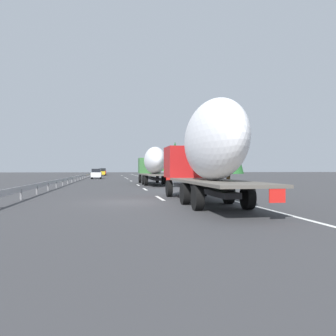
{
  "coord_description": "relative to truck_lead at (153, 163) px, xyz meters",
  "views": [
    {
      "loc": [
        -17.79,
        1.03,
        1.71
      ],
      "look_at": [
        12.21,
        -3.99,
        1.82
      ],
      "focal_mm": 36.21,
      "sensor_mm": 36.0,
      "label": 1
    }
  ],
  "objects": [
    {
      "name": "tree_0",
      "position": [
        -5.4,
        -6.87,
        1.86
      ],
      "size": [
        3.06,
        3.06,
        7.23
      ],
      "color": "#472D19",
      "rests_on": "ground_plane"
    },
    {
      "name": "ground_plane",
      "position": [
        20.09,
        3.6,
        -2.37
      ],
      "size": [
        260.0,
        260.0,
        0.0
      ],
      "primitive_type": "plane",
      "color": "#38383A"
    },
    {
      "name": "guardrail_median",
      "position": [
        23.09,
        9.6,
        -1.79
      ],
      "size": [
        94.0,
        0.1,
        0.76
      ],
      "color": "#9EA0A5",
      "rests_on": "ground_plane"
    },
    {
      "name": "truck_trailing",
      "position": [
        -21.66,
        0.0,
        0.35
      ],
      "size": [
        12.89,
        2.55,
        4.9
      ],
      "color": "#B21919",
      "rests_on": "ground_plane"
    },
    {
      "name": "tree_1",
      "position": [
        48.58,
        -7.7,
        1.3
      ],
      "size": [
        3.71,
        3.71,
        6.11
      ],
      "color": "#472D19",
      "rests_on": "ground_plane"
    },
    {
      "name": "lane_stripe_5",
      "position": [
        28.88,
        1.8,
        -2.36
      ],
      "size": [
        3.2,
        0.2,
        0.01
      ],
      "primitive_type": "cube",
      "color": "white",
      "rests_on": "ground_plane"
    },
    {
      "name": "lane_stripe_8",
      "position": [
        54.0,
        1.8,
        -2.36
      ],
      "size": [
        3.2,
        0.2,
        0.01
      ],
      "primitive_type": "cube",
      "color": "white",
      "rests_on": "ground_plane"
    },
    {
      "name": "lane_stripe_2",
      "position": [
        -1.28,
        1.8,
        -2.36
      ],
      "size": [
        3.2,
        0.2,
        0.01
      ],
      "primitive_type": "cube",
      "color": "white",
      "rests_on": "ground_plane"
    },
    {
      "name": "car_yellow_coupe",
      "position": [
        51.13,
        7.08,
        -1.43
      ],
      "size": [
        4.43,
        1.78,
        1.87
      ],
      "color": "gold",
      "rests_on": "ground_plane"
    },
    {
      "name": "lane_stripe_1",
      "position": [
        -8.93,
        1.8,
        -2.36
      ],
      "size": [
        3.2,
        0.2,
        0.01
      ],
      "primitive_type": "cube",
      "color": "white",
      "rests_on": "ground_plane"
    },
    {
      "name": "edge_line_right",
      "position": [
        25.09,
        -1.9,
        -2.36
      ],
      "size": [
        110.0,
        0.2,
        0.01
      ],
      "primitive_type": "cube",
      "color": "white",
      "rests_on": "ground_plane"
    },
    {
      "name": "tree_2",
      "position": [
        21.08,
        -6.47,
        1.66
      ],
      "size": [
        3.07,
        3.07,
        6.55
      ],
      "color": "#472D19",
      "rests_on": "ground_plane"
    },
    {
      "name": "lane_stripe_3",
      "position": [
        11.77,
        1.8,
        -2.36
      ],
      "size": [
        3.2,
        0.2,
        0.01
      ],
      "primitive_type": "cube",
      "color": "white",
      "rests_on": "ground_plane"
    },
    {
      "name": "truck_lead",
      "position": [
        0.0,
        0.0,
        0.0
      ],
      "size": [
        13.86,
        2.55,
        4.13
      ],
      "color": "#387038",
      "rests_on": "ground_plane"
    },
    {
      "name": "lane_stripe_6",
      "position": [
        34.15,
        1.8,
        -2.36
      ],
      "size": [
        3.2,
        0.2,
        0.01
      ],
      "primitive_type": "cube",
      "color": "white",
      "rests_on": "ground_plane"
    },
    {
      "name": "lane_stripe_7",
      "position": [
        58.83,
        1.8,
        -2.36
      ],
      "size": [
        3.2,
        0.2,
        0.01
      ],
      "primitive_type": "cube",
      "color": "white",
      "rests_on": "ground_plane"
    },
    {
      "name": "lane_stripe_0",
      "position": [
        -17.91,
        1.8,
        -2.36
      ],
      "size": [
        3.2,
        0.2,
        0.01
      ],
      "primitive_type": "cube",
      "color": "white",
      "rests_on": "ground_plane"
    },
    {
      "name": "lane_stripe_4",
      "position": [
        23.27,
        1.8,
        -2.36
      ],
      "size": [
        3.2,
        0.2,
        0.01
      ],
      "primitive_type": "cube",
      "color": "white",
      "rests_on": "ground_plane"
    },
    {
      "name": "car_red_compact",
      "position": [
        64.6,
        7.08,
        -1.38
      ],
      "size": [
        4.76,
        1.8,
        1.99
      ],
      "color": "red",
      "rests_on": "ground_plane"
    },
    {
      "name": "road_sign",
      "position": [
        21.76,
        -3.1,
        0.01
      ],
      "size": [
        0.1,
        0.9,
        3.45
      ],
      "color": "gray",
      "rests_on": "ground_plane"
    },
    {
      "name": "car_white_van",
      "position": [
        23.58,
        7.27,
        -1.46
      ],
      "size": [
        4.25,
        1.74,
        1.78
      ],
      "color": "white",
      "rests_on": "ground_plane"
    }
  ]
}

